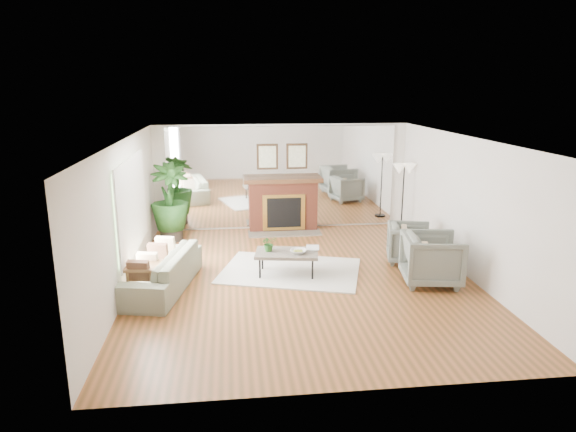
{
  "coord_description": "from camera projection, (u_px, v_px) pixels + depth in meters",
  "views": [
    {
      "loc": [
        -1.24,
        -8.54,
        3.38
      ],
      "look_at": [
        -0.19,
        0.6,
        1.03
      ],
      "focal_mm": 32.0,
      "sensor_mm": 36.0,
      "label": 1
    }
  ],
  "objects": [
    {
      "name": "armchair_front",
      "position": [
        432.0,
        259.0,
        8.92
      ],
      "size": [
        1.11,
        1.09,
        0.89
      ],
      "primitive_type": "imported",
      "rotation": [
        0.0,
        0.0,
        1.41
      ],
      "color": "slate",
      "rests_on": "ground"
    },
    {
      "name": "coffee_table",
      "position": [
        287.0,
        254.0,
        9.29
      ],
      "size": [
        1.22,
        0.83,
        0.45
      ],
      "rotation": [
        0.0,
        0.0,
        -0.16
      ],
      "color": "#6A6153",
      "rests_on": "ground"
    },
    {
      "name": "wall_left",
      "position": [
        126.0,
        217.0,
        8.55
      ],
      "size": [
        0.02,
        7.0,
        2.5
      ],
      "primitive_type": "cube",
      "color": "silver",
      "rests_on": "ground"
    },
    {
      "name": "fireplace",
      "position": [
        283.0,
        203.0,
        12.17
      ],
      "size": [
        1.85,
        0.83,
        2.05
      ],
      "color": "brown",
      "rests_on": "ground"
    },
    {
      "name": "wall_back",
      "position": [
        282.0,
        177.0,
        12.25
      ],
      "size": [
        6.0,
        0.02,
        2.5
      ],
      "primitive_type": "cube",
      "color": "silver",
      "rests_on": "ground"
    },
    {
      "name": "ground",
      "position": [
        302.0,
        279.0,
        9.2
      ],
      "size": [
        7.0,
        7.0,
        0.0
      ],
      "primitive_type": "plane",
      "color": "brown",
      "rests_on": "ground"
    },
    {
      "name": "mirror_panel",
      "position": [
        282.0,
        177.0,
        12.23
      ],
      "size": [
        5.4,
        0.04,
        2.4
      ],
      "primitive_type": "cube",
      "color": "silver",
      "rests_on": "wall_back"
    },
    {
      "name": "potted_ficus",
      "position": [
        170.0,
        200.0,
        11.31
      ],
      "size": [
        1.07,
        1.07,
        1.73
      ],
      "color": "black",
      "rests_on": "ground"
    },
    {
      "name": "window_panel",
      "position": [
        131.0,
        205.0,
        8.92
      ],
      "size": [
        0.04,
        2.4,
        1.5
      ],
      "primitive_type": "cube",
      "color": "#B2E09E",
      "rests_on": "wall_left"
    },
    {
      "name": "side_table",
      "position": [
        144.0,
        270.0,
        8.2
      ],
      "size": [
        0.57,
        0.57,
        0.6
      ],
      "rotation": [
        0.0,
        0.0,
        -0.08
      ],
      "color": "brown",
      "rests_on": "ground"
    },
    {
      "name": "armchair_back",
      "position": [
        410.0,
        243.0,
        10.03
      ],
      "size": [
        1.01,
        1.0,
        0.76
      ],
      "primitive_type": "imported",
      "rotation": [
        0.0,
        0.0,
        1.31
      ],
      "color": "slate",
      "rests_on": "ground"
    },
    {
      "name": "floor_lamp",
      "position": [
        404.0,
        174.0,
        11.65
      ],
      "size": [
        0.54,
        0.3,
        1.65
      ],
      "color": "black",
      "rests_on": "ground"
    },
    {
      "name": "area_rug",
      "position": [
        290.0,
        271.0,
        9.58
      ],
      "size": [
        2.91,
        2.44,
        0.03
      ],
      "primitive_type": "cube",
      "rotation": [
        0.0,
        0.0,
        -0.3
      ],
      "color": "silver",
      "rests_on": "ground"
    },
    {
      "name": "sofa",
      "position": [
        161.0,
        271.0,
        8.71
      ],
      "size": [
        1.29,
        2.33,
        0.64
      ],
      "primitive_type": "imported",
      "rotation": [
        0.0,
        0.0,
        -1.78
      ],
      "color": "gray",
      "rests_on": "ground"
    },
    {
      "name": "book",
      "position": [
        306.0,
        248.0,
        9.47
      ],
      "size": [
        0.29,
        0.36,
        0.02
      ],
      "primitive_type": "imported",
      "rotation": [
        0.0,
        0.0,
        -0.17
      ],
      "color": "brown",
      "rests_on": "coffee_table"
    },
    {
      "name": "wall_right",
      "position": [
        467.0,
        207.0,
        9.22
      ],
      "size": [
        0.02,
        7.0,
        2.5
      ],
      "primitive_type": "cube",
      "color": "silver",
      "rests_on": "ground"
    },
    {
      "name": "fruit_bowl",
      "position": [
        298.0,
        251.0,
        9.19
      ],
      "size": [
        0.34,
        0.34,
        0.07
      ],
      "primitive_type": "imported",
      "rotation": [
        0.0,
        0.0,
        -0.19
      ],
      "color": "brown",
      "rests_on": "coffee_table"
    },
    {
      "name": "tabletop_plant",
      "position": [
        269.0,
        243.0,
        9.29
      ],
      "size": [
        0.33,
        0.3,
        0.3
      ],
      "primitive_type": "imported",
      "rotation": [
        0.0,
        0.0,
        0.32
      ],
      "color": "#2D5E22",
      "rests_on": "coffee_table"
    }
  ]
}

